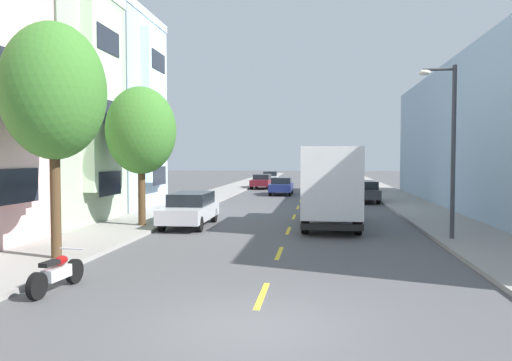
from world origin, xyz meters
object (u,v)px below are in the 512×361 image
(parked_suv_black, at_px, (351,180))
(parked_motorcycle, at_px, (57,273))
(parked_wagon_silver, at_px, (190,208))
(moving_navy_sedan, at_px, (281,186))
(delivery_box_truck, at_px, (331,183))
(parked_wagon_charcoal, at_px, (364,191))
(parked_sedan_burgundy, at_px, (262,181))
(parked_hatchback_white, at_px, (270,178))
(street_lamp, at_px, (449,138))
(street_tree_nearest, at_px, (54,92))
(street_tree_second, at_px, (141,131))

(parked_suv_black, xyz_separation_m, parked_motorcycle, (-9.04, -36.74, -0.58))
(parked_wagon_silver, xyz_separation_m, moving_navy_sedan, (2.68, 19.69, -0.05))
(delivery_box_truck, distance_m, parked_wagon_silver, 6.42)
(parked_wagon_silver, bearing_deg, parked_wagon_charcoal, 56.40)
(parked_sedan_burgundy, distance_m, parked_wagon_silver, 27.62)
(parked_hatchback_white, bearing_deg, parked_motorcycle, -90.55)
(parked_wagon_charcoal, relative_size, parked_motorcycle, 2.30)
(parked_sedan_burgundy, bearing_deg, parked_suv_black, -12.88)
(parked_hatchback_white, xyz_separation_m, moving_navy_sedan, (2.50, -16.16, -0.01))
(parked_sedan_burgundy, distance_m, parked_motorcycle, 38.71)
(street_lamp, xyz_separation_m, parked_suv_black, (-1.65, 28.64, -2.83))
(street_tree_nearest, relative_size, delivery_box_truck, 0.94)
(street_lamp, height_order, parked_motorcycle, street_lamp)
(street_tree_second, height_order, delivery_box_truck, street_tree_second)
(parked_suv_black, relative_size, moving_navy_sedan, 1.08)
(parked_hatchback_white, bearing_deg, parked_sedan_burgundy, -90.19)
(delivery_box_truck, height_order, parked_wagon_charcoal, delivery_box_truck)
(street_tree_second, relative_size, street_lamp, 0.96)
(parked_wagon_silver, distance_m, parked_motorcycle, 11.10)
(parked_wagon_charcoal, xyz_separation_m, parked_motorcycle, (-9.14, -24.44, -0.39))
(parked_sedan_burgundy, bearing_deg, parked_wagon_charcoal, -58.58)
(moving_navy_sedan, distance_m, parked_motorcycle, 30.92)
(moving_navy_sedan, bearing_deg, parked_hatchback_white, 98.80)
(parked_wagon_charcoal, bearing_deg, parked_suv_black, 90.44)
(street_lamp, xyz_separation_m, parked_hatchback_white, (-10.24, 38.84, -3.06))
(parked_hatchback_white, bearing_deg, moving_navy_sedan, -81.20)
(parked_wagon_silver, relative_size, parked_hatchback_white, 1.17)
(street_tree_second, xyz_separation_m, parked_sedan_burgundy, (2.07, 28.56, -3.50))
(parked_suv_black, bearing_deg, parked_motorcycle, -103.82)
(delivery_box_truck, bearing_deg, parked_motorcycle, -119.21)
(street_tree_nearest, bearing_deg, street_tree_second, 90.00)
(parked_wagon_charcoal, height_order, parked_motorcycle, parked_wagon_charcoal)
(parked_suv_black, relative_size, parked_wagon_silver, 1.02)
(delivery_box_truck, relative_size, parked_hatchback_white, 1.81)
(delivery_box_truck, relative_size, parked_wagon_charcoal, 1.55)
(parked_wagon_charcoal, height_order, moving_navy_sedan, parked_wagon_charcoal)
(moving_navy_sedan, bearing_deg, parked_wagon_silver, -97.76)
(delivery_box_truck, bearing_deg, parked_wagon_silver, -174.40)
(street_tree_nearest, relative_size, moving_navy_sedan, 1.53)
(parked_suv_black, distance_m, parked_motorcycle, 37.84)
(street_tree_nearest, bearing_deg, parked_motorcycle, -60.89)
(parked_suv_black, height_order, parked_motorcycle, parked_suv_black)
(parked_suv_black, bearing_deg, parked_wagon_silver, -108.89)
(parked_suv_black, distance_m, moving_navy_sedan, 8.52)
(street_tree_second, distance_m, delivery_box_truck, 8.65)
(street_lamp, bearing_deg, parked_sedan_burgundy, 108.54)
(parked_sedan_burgundy, bearing_deg, street_lamp, -71.46)
(parked_wagon_charcoal, bearing_deg, street_tree_nearest, -116.67)
(parked_sedan_burgundy, relative_size, parked_suv_black, 0.94)
(parked_hatchback_white, relative_size, moving_navy_sedan, 0.90)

